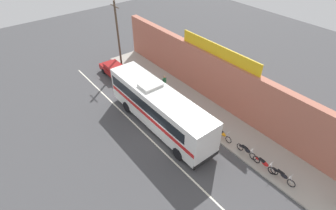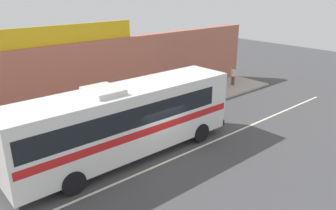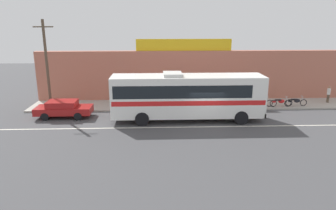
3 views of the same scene
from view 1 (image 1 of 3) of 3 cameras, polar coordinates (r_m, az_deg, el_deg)
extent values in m
plane|color=#444447|center=(22.42, -1.61, -7.05)|extent=(70.00, 70.00, 0.00)
cube|color=#A8A399|center=(25.00, 7.93, -1.65)|extent=(30.00, 3.60, 0.14)
cube|color=#B26651|center=(25.00, 11.88, 4.46)|extent=(30.00, 0.70, 4.80)
cube|color=gold|center=(24.14, 10.91, 11.42)|extent=(9.05, 0.12, 1.10)
cube|color=silver|center=(22.09, -3.28, -7.94)|extent=(30.00, 0.14, 0.01)
cube|color=white|center=(22.28, -1.92, -0.54)|extent=(11.64, 2.54, 3.10)
cube|color=black|center=(22.25, -2.67, 1.15)|extent=(10.24, 2.56, 0.96)
cube|color=red|center=(22.47, -1.90, -1.14)|extent=(11.40, 2.55, 0.36)
cube|color=black|center=(18.81, 8.81, -8.03)|extent=(0.04, 2.28, 1.40)
cube|color=black|center=(20.14, 8.30, -11.63)|extent=(0.12, 2.54, 0.36)
cube|color=silver|center=(22.08, -3.83, 4.33)|extent=(1.40, 1.77, 0.24)
cylinder|color=black|center=(21.64, 7.06, -7.49)|extent=(1.04, 0.32, 1.04)
cylinder|color=black|center=(20.49, 2.25, -10.45)|extent=(1.04, 0.32, 1.04)
cylinder|color=black|center=(26.00, -4.40, 1.64)|extent=(1.04, 0.32, 1.04)
cylinder|color=black|center=(25.05, -8.82, -0.35)|extent=(1.04, 0.32, 1.04)
cube|color=maroon|center=(30.63, -11.38, 7.22)|extent=(4.43, 1.75, 0.56)
cube|color=maroon|center=(30.45, -11.59, 8.14)|extent=(2.30, 1.58, 0.48)
cube|color=black|center=(29.80, -10.78, 7.47)|extent=(0.21, 1.47, 0.34)
cylinder|color=black|center=(30.11, -8.74, 6.32)|extent=(0.62, 0.20, 0.62)
cylinder|color=black|center=(29.48, -11.48, 5.23)|extent=(0.62, 0.20, 0.62)
cylinder|color=black|center=(32.10, -11.15, 8.14)|extent=(0.62, 0.20, 0.62)
cylinder|color=black|center=(31.50, -13.77, 7.14)|extent=(0.62, 0.20, 0.62)
cylinder|color=brown|center=(31.13, -10.77, 14.66)|extent=(0.22, 0.22, 7.55)
cylinder|color=brown|center=(30.07, -11.51, 20.22)|extent=(1.60, 0.10, 0.10)
torus|color=black|center=(20.69, 25.11, -15.09)|extent=(0.62, 0.06, 0.62)
torus|color=black|center=(20.95, 22.03, -13.11)|extent=(0.62, 0.06, 0.62)
cylinder|color=silver|center=(20.48, 25.14, -14.45)|extent=(0.34, 0.04, 0.65)
cylinder|color=silver|center=(20.27, 25.15, -13.73)|extent=(0.03, 0.56, 0.03)
ellipsoid|color=black|center=(20.66, 23.83, -13.88)|extent=(0.56, 0.22, 0.34)
cube|color=black|center=(20.64, 23.20, -13.21)|extent=(0.52, 0.20, 0.10)
ellipsoid|color=black|center=(20.83, 22.25, -12.95)|extent=(0.36, 0.14, 0.16)
torus|color=black|center=(22.14, 12.95, -7.35)|extent=(0.62, 0.06, 0.62)
torus|color=black|center=(22.70, 10.45, -5.56)|extent=(0.62, 0.06, 0.62)
cylinder|color=silver|center=(21.96, 12.90, -6.69)|extent=(0.34, 0.04, 0.65)
cylinder|color=silver|center=(21.79, 12.82, -5.94)|extent=(0.03, 0.56, 0.03)
ellipsoid|color=orange|center=(22.26, 11.87, -6.20)|extent=(0.56, 0.22, 0.34)
cube|color=black|center=(22.31, 11.33, -5.57)|extent=(0.52, 0.20, 0.10)
ellipsoid|color=orange|center=(22.58, 10.60, -5.38)|extent=(0.36, 0.14, 0.16)
torus|color=black|center=(21.38, 17.91, -10.55)|extent=(0.62, 0.06, 0.62)
torus|color=black|center=(21.79, 15.32, -8.76)|extent=(0.62, 0.06, 0.62)
cylinder|color=silver|center=(21.19, 17.89, -9.89)|extent=(0.34, 0.04, 0.65)
cylinder|color=silver|center=(20.99, 17.84, -9.15)|extent=(0.03, 0.56, 0.03)
ellipsoid|color=black|center=(21.43, 16.81, -9.41)|extent=(0.56, 0.22, 0.34)
cube|color=black|center=(21.44, 16.27, -8.78)|extent=(0.52, 0.20, 0.10)
ellipsoid|color=black|center=(21.67, 15.51, -8.59)|extent=(0.36, 0.14, 0.16)
torus|color=black|center=(20.90, 21.52, -13.07)|extent=(0.62, 0.06, 0.62)
torus|color=black|center=(21.25, 18.59, -11.11)|extent=(0.62, 0.06, 0.62)
cylinder|color=silver|center=(20.70, 21.52, -12.42)|extent=(0.34, 0.04, 0.65)
cylinder|color=silver|center=(20.50, 21.50, -11.68)|extent=(0.03, 0.56, 0.03)
ellipsoid|color=red|center=(20.92, 20.29, -11.86)|extent=(0.56, 0.22, 0.34)
cube|color=black|center=(20.91, 19.68, -11.20)|extent=(0.52, 0.20, 0.10)
ellipsoid|color=red|center=(21.13, 18.79, -10.95)|extent=(0.36, 0.14, 0.16)
cylinder|color=navy|center=(27.46, -0.62, 4.04)|extent=(0.13, 0.13, 0.84)
cylinder|color=navy|center=(27.37, -0.92, 3.91)|extent=(0.13, 0.13, 0.84)
cylinder|color=#2D7A4C|center=(27.01, -0.78, 5.27)|extent=(0.30, 0.30, 0.63)
sphere|color=#A37556|center=(26.77, -0.79, 6.10)|extent=(0.23, 0.23, 0.23)
cylinder|color=#2D7A4C|center=(27.10, -0.44, 5.47)|extent=(0.08, 0.08, 0.58)
cylinder|color=#2D7A4C|center=(26.89, -1.12, 5.19)|extent=(0.08, 0.08, 0.58)
camera|label=2|loc=(23.75, -41.71, 9.08)|focal=35.53mm
camera|label=3|loc=(22.64, -66.74, -8.72)|focal=33.38mm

